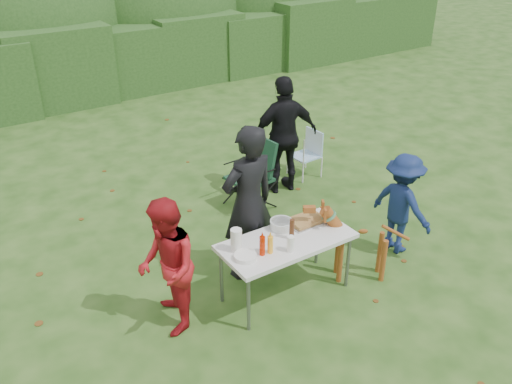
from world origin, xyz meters
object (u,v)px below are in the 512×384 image
ketchup_bottle (262,246)px  beer_bottle (292,229)px  camping_chair (249,175)px  folding_table (287,244)px  person_cook (248,204)px  child (402,204)px  paper_towel_roll (236,240)px  dog (362,242)px  lawn_chair (305,154)px  person_red_jacket (167,267)px  mustard_bottle (270,245)px  person_black_puffy (284,135)px

ketchup_bottle → beer_bottle: (0.44, 0.08, 0.01)m
camping_chair → beer_bottle: (-0.70, -1.96, 0.34)m
folding_table → person_cook: bearing=102.7°
child → paper_towel_roll: bearing=80.3°
dog → person_cook: bearing=-5.5°
person_cook → lawn_chair: person_cook is taller
person_red_jacket → camping_chair: 2.71m
person_red_jacket → mustard_bottle: person_red_jacket is taller
folding_table → person_cook: size_ratio=0.78×
dog → ketchup_bottle: (-1.32, 0.13, 0.36)m
person_red_jacket → child: size_ratio=1.13×
lawn_chair → child: bearing=78.7°
beer_bottle → paper_towel_roll: bearing=168.3°
person_red_jacket → paper_towel_roll: size_ratio=5.78×
camping_chair → folding_table: bearing=64.0°
person_black_puffy → paper_towel_roll: (-2.06, -1.99, -0.04)m
person_cook → person_black_puffy: person_cook is taller
person_cook → lawn_chair: bearing=-145.1°
dog → camping_chair: 2.18m
child → mustard_bottle: bearing=86.1°
folding_table → child: size_ratio=1.13×
beer_bottle → paper_towel_roll: paper_towel_roll is taller
ketchup_bottle → beer_bottle: 0.45m
mustard_bottle → beer_bottle: beer_bottle is taller
camping_chair → mustard_bottle: bearing=58.1°
ketchup_bottle → paper_towel_roll: (-0.19, 0.21, 0.02)m
person_black_puffy → camping_chair: person_black_puffy is taller
folding_table → paper_towel_roll: paper_towel_roll is taller
folding_table → person_red_jacket: person_red_jacket is taller
person_cook → child: (1.88, -0.62, -0.29)m
person_cook → lawn_chair: (2.20, 1.74, -0.57)m
person_red_jacket → camping_chair: person_red_jacket is taller
person_black_puffy → camping_chair: 0.85m
person_black_puffy → person_cook: bearing=54.3°
person_black_puffy → child: 2.19m
child → beer_bottle: 1.71m
camping_chair → child: bearing=111.7°
folding_table → camping_chair: 2.10m
folding_table → camping_chair: bearing=68.8°
mustard_bottle → beer_bottle: 0.37m
person_red_jacket → camping_chair: (2.08, 1.72, -0.24)m
child → dog: size_ratio=1.30×
person_cook → person_black_puffy: size_ratio=1.05×
mustard_bottle → ketchup_bottle: bearing=169.7°
person_red_jacket → dog: bearing=95.2°
child → mustard_bottle: 2.06m
lawn_chair → camping_chair: bearing=12.2°
dog → mustard_bottle: dog is taller
child → person_red_jacket: bearing=79.2°
person_red_jacket → mustard_bottle: 1.09m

